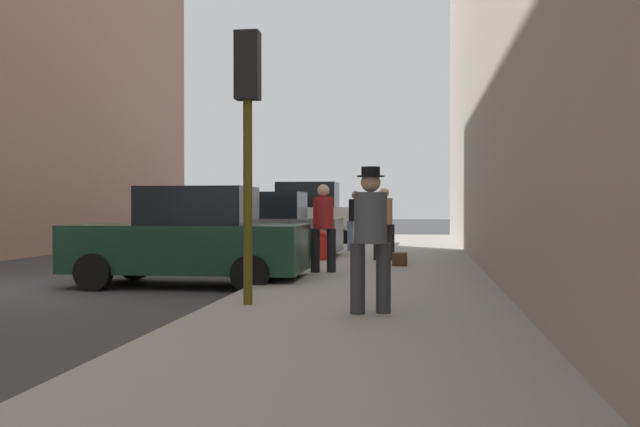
# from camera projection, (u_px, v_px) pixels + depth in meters

# --- Properties ---
(ground_plane) EXTENTS (120.00, 120.00, 0.00)m
(ground_plane) POSITION_uv_depth(u_px,v_px,m) (26.00, 289.00, 12.31)
(ground_plane) COLOR #38383A
(sidewalk) EXTENTS (4.00, 40.00, 0.15)m
(sidewalk) POSITION_uv_depth(u_px,v_px,m) (373.00, 291.00, 11.47)
(sidewalk) COLOR gray
(sidewalk) RESTS_ON ground_plane
(parked_dark_green_sedan) EXTENTS (4.22, 2.09, 1.79)m
(parked_dark_green_sedan) POSITION_uv_depth(u_px,v_px,m) (190.00, 239.00, 12.82)
(parked_dark_green_sedan) COLOR #193828
(parked_dark_green_sedan) RESTS_ON ground_plane
(parked_gray_coupe) EXTENTS (4.21, 2.07, 1.79)m
(parked_gray_coupe) POSITION_uv_depth(u_px,v_px,m) (261.00, 228.00, 18.44)
(parked_gray_coupe) COLOR slate
(parked_gray_coupe) RESTS_ON ground_plane
(parked_white_van) EXTENTS (4.61, 2.08, 2.25)m
(parked_white_van) POSITION_uv_depth(u_px,v_px,m) (304.00, 217.00, 25.16)
(parked_white_van) COLOR silver
(parked_white_van) RESTS_ON ground_plane
(fire_hydrant) EXTENTS (0.42, 0.22, 0.70)m
(fire_hydrant) POSITION_uv_depth(u_px,v_px,m) (323.00, 245.00, 16.89)
(fire_hydrant) COLOR red
(fire_hydrant) RESTS_ON sidewalk
(traffic_light) EXTENTS (0.32, 0.32, 3.60)m
(traffic_light) POSITION_uv_depth(u_px,v_px,m) (248.00, 107.00, 9.38)
(traffic_light) COLOR #514C0F
(traffic_light) RESTS_ON sidewalk
(pedestrian_in_red_jacket) EXTENTS (0.53, 0.50, 1.71)m
(pedestrian_in_red_jacket) POSITION_uv_depth(u_px,v_px,m) (323.00, 223.00, 13.84)
(pedestrian_in_red_jacket) COLOR black
(pedestrian_in_red_jacket) RESTS_ON sidewalk
(pedestrian_in_jeans) EXTENTS (0.53, 0.48, 1.71)m
(pedestrian_in_jeans) POSITION_uv_depth(u_px,v_px,m) (356.00, 217.00, 20.20)
(pedestrian_in_jeans) COLOR #728CB2
(pedestrian_in_jeans) RESTS_ON sidewalk
(pedestrian_in_tan_coat) EXTENTS (0.52, 0.47, 1.71)m
(pedestrian_in_tan_coat) POSITION_uv_depth(u_px,v_px,m) (384.00, 220.00, 16.85)
(pedestrian_in_tan_coat) COLOR black
(pedestrian_in_tan_coat) RESTS_ON sidewalk
(pedestrian_with_beanie) EXTENTS (0.53, 0.50, 1.78)m
(pedestrian_with_beanie) POSITION_uv_depth(u_px,v_px,m) (371.00, 232.00, 8.62)
(pedestrian_with_beanie) COLOR #333338
(pedestrian_with_beanie) RESTS_ON sidewalk
(rolling_suitcase) EXTENTS (0.44, 0.61, 1.04)m
(rolling_suitcase) POSITION_uv_depth(u_px,v_px,m) (290.00, 257.00, 13.14)
(rolling_suitcase) COLOR black
(rolling_suitcase) RESTS_ON sidewalk
(duffel_bag) EXTENTS (0.32, 0.44, 0.28)m
(duffel_bag) POSITION_uv_depth(u_px,v_px,m) (400.00, 259.00, 15.37)
(duffel_bag) COLOR #472D19
(duffel_bag) RESTS_ON sidewalk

